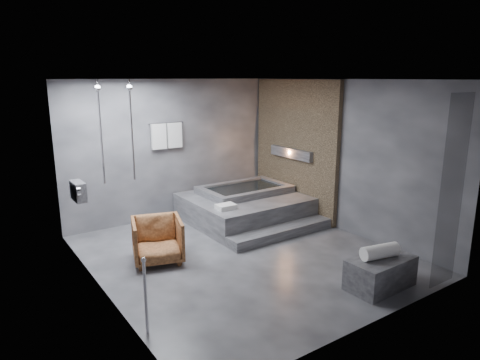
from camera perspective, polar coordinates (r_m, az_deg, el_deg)
room at (r=7.03m, az=1.90°, el=4.53°), size 5.00×5.04×2.82m
tub_deck at (r=8.70m, az=0.58°, el=-3.71°), size 2.20×2.00×0.50m
tub_step at (r=7.87m, az=5.56°, el=-6.92°), size 2.20×0.36×0.18m
concrete_bench at (r=6.32m, az=18.21°, el=-11.66°), size 0.96×0.54×0.43m
driftwood_chair at (r=6.87m, az=-10.93°, el=-7.88°), size 0.95×0.96×0.70m
rolled_towel at (r=6.19m, az=18.17°, el=-9.05°), size 0.57×0.31×0.20m
deck_towel at (r=7.77m, az=-1.89°, el=-3.57°), size 0.34×0.26×0.09m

